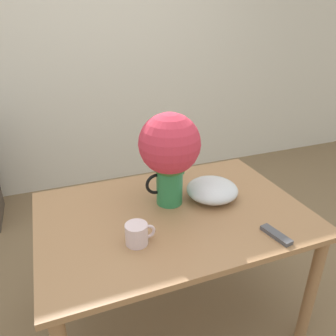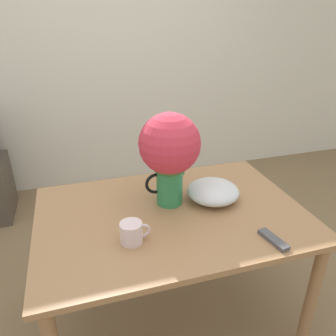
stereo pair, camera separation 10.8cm
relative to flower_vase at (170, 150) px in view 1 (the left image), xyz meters
name	(u,v)px [view 1 (the left image)]	position (x,y,z in m)	size (l,w,h in m)	color
ground_plane	(164,308)	(-0.05, -0.04, -1.04)	(12.00, 12.00, 0.00)	#7F6647
wall_back	(94,55)	(-0.05, 1.83, 0.26)	(8.00, 0.05, 2.60)	silver
table	(173,227)	(-0.02, -0.10, -0.40)	(1.36, 0.93, 0.74)	#A3754C
flower_vase	(170,150)	(0.00, 0.00, 0.00)	(0.31, 0.31, 0.50)	#2D844C
coffee_mug	(137,234)	(-0.26, -0.27, -0.25)	(0.14, 0.10, 0.10)	silver
white_bowl	(212,190)	(0.24, -0.04, -0.25)	(0.28, 0.28, 0.10)	silver
remote_control	(276,235)	(0.35, -0.46, -0.29)	(0.07, 0.16, 0.02)	#4C4C51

